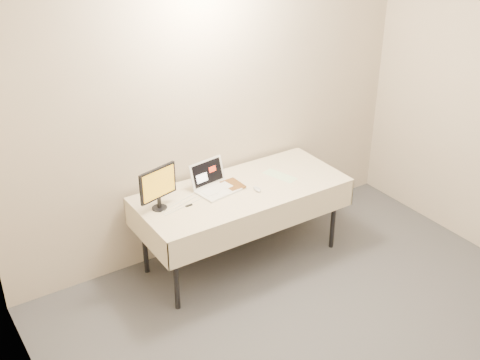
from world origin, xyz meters
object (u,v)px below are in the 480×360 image
table (242,195)px  book (225,178)px  monitor (158,185)px  laptop (214,183)px

table → book: bearing=147.5°
monitor → book: (0.63, -0.00, -0.11)m
book → laptop: bearing=151.9°
table → monitor: bearing=173.9°
monitor → book: bearing=-14.7°
book → table: bearing=-34.8°
book → monitor: bearing=177.7°
monitor → book: 0.64m
laptop → book: bearing=-34.5°
laptop → monitor: bearing=175.9°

